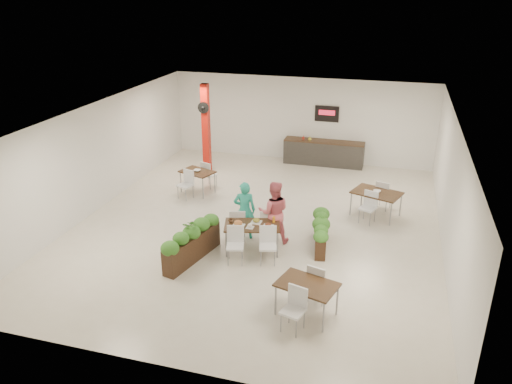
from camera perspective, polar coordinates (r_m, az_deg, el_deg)
ground at (r=14.34m, az=0.23°, el=-3.73°), size 12.00×12.00×0.00m
room_shell at (r=13.57m, az=0.24°, el=3.89°), size 10.10×12.10×3.22m
red_column at (r=18.03m, az=-5.74°, el=7.34°), size 0.40×0.41×3.20m
service_counter at (r=19.12m, az=7.74°, el=4.53°), size 3.00×0.64×2.20m
main_table at (r=12.69m, az=-0.48°, el=-4.21°), size 1.59×1.88×0.92m
diner_man at (r=13.29m, az=-1.31°, el=-2.11°), size 0.67×0.52×1.62m
diner_woman at (r=13.07m, az=2.05°, el=-2.32°), size 0.97×0.84×1.71m
planter_left at (r=12.45m, az=-7.33°, el=-5.54°), size 0.79×2.05×1.10m
planter_right at (r=13.10m, az=7.42°, el=-4.30°), size 0.60×1.69×0.88m
side_table_a at (r=16.39m, az=-6.72°, el=1.95°), size 1.25×1.67×0.92m
side_table_b at (r=15.05m, az=13.61°, el=-0.40°), size 1.58×1.67×0.92m
side_table_c at (r=10.41m, az=5.84°, el=-10.98°), size 1.37×1.67×0.92m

